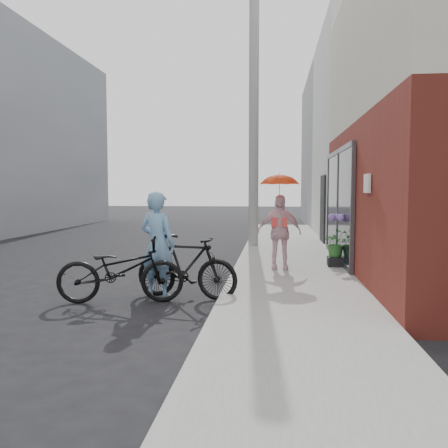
% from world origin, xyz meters
% --- Properties ---
extents(ground, '(80.00, 80.00, 0.00)m').
position_xyz_m(ground, '(0.00, 0.00, 0.00)').
color(ground, black).
rests_on(ground, ground).
extents(sidewalk, '(2.20, 24.00, 0.12)m').
position_xyz_m(sidewalk, '(2.10, 2.00, 0.06)').
color(sidewalk, gray).
rests_on(sidewalk, ground).
extents(curb, '(0.12, 24.00, 0.12)m').
position_xyz_m(curb, '(0.94, 2.00, 0.06)').
color(curb, '#9E9E99').
rests_on(curb, ground).
extents(plaster_building, '(8.00, 6.00, 7.00)m').
position_xyz_m(plaster_building, '(7.20, 9.00, 3.50)').
color(plaster_building, silver).
rests_on(plaster_building, ground).
extents(east_building_far, '(8.00, 8.00, 7.00)m').
position_xyz_m(east_building_far, '(7.20, 16.00, 3.50)').
color(east_building_far, gray).
rests_on(east_building_far, ground).
extents(utility_pole, '(0.28, 0.28, 7.00)m').
position_xyz_m(utility_pole, '(1.10, 6.00, 3.50)').
color(utility_pole, '#9E9E99').
rests_on(utility_pole, ground).
extents(officer, '(0.72, 0.60, 1.69)m').
position_xyz_m(officer, '(-0.15, -0.16, 0.85)').
color(officer, '#75A6D0').
rests_on(officer, ground).
extents(bike_left, '(2.00, 1.00, 1.00)m').
position_xyz_m(bike_left, '(-0.62, -0.61, 0.50)').
color(bike_left, black).
rests_on(bike_left, ground).
extents(bike_right, '(1.76, 0.82, 1.02)m').
position_xyz_m(bike_right, '(0.32, -0.23, 0.51)').
color(bike_right, black).
rests_on(bike_right, ground).
extents(kimono_woman, '(0.89, 0.41, 1.50)m').
position_xyz_m(kimono_woman, '(1.80, 2.03, 0.87)').
color(kimono_woman, silver).
rests_on(kimono_woman, sidewalk).
extents(parasol, '(0.78, 0.78, 0.69)m').
position_xyz_m(parasol, '(1.80, 2.03, 1.96)').
color(parasol, '#F5501C').
rests_on(parasol, kimono_woman).
extents(planter, '(0.37, 0.37, 0.19)m').
position_xyz_m(planter, '(3.00, 2.51, 0.22)').
color(planter, black).
rests_on(planter, sidewalk).
extents(potted_plant, '(0.53, 0.46, 0.59)m').
position_xyz_m(potted_plant, '(3.00, 2.51, 0.61)').
color(potted_plant, '#306E2C').
rests_on(potted_plant, planter).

